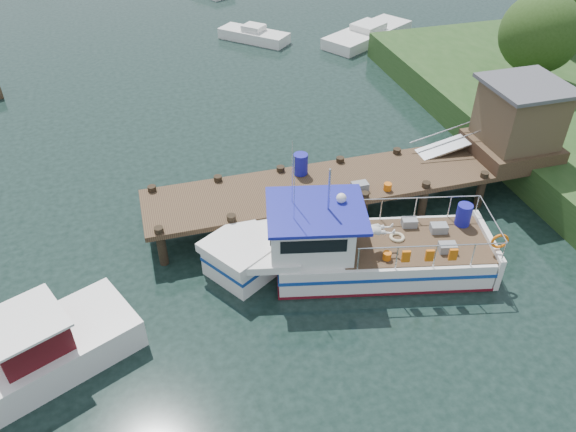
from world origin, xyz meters
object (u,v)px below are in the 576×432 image
object	(u,v)px
dock	(460,143)
moored_b	(254,35)
work_boat	(3,370)
moored_c	(368,34)
lobster_boat	(346,249)

from	to	relation	value
dock	moored_b	bearing A→B (deg)	100.86
dock	work_boat	size ratio (longest dim) A/B	2.13
moored_b	moored_c	xyz separation A→B (m)	(7.41, -1.95, 0.02)
dock	moored_c	xyz separation A→B (m)	(3.63, 17.77, -1.83)
moored_b	lobster_boat	bearing A→B (deg)	-85.58
moored_c	lobster_boat	bearing A→B (deg)	-135.56
lobster_boat	moored_c	world-z (taller)	lobster_boat
lobster_boat	moored_c	size ratio (longest dim) A/B	1.40
moored_b	moored_c	size ratio (longest dim) A/B	0.62
dock	work_boat	xyz separation A→B (m)	(-16.74, -5.30, -1.57)
work_boat	moored_c	world-z (taller)	work_boat
moored_b	work_boat	bearing A→B (deg)	-107.53
work_boat	moored_b	size ratio (longest dim) A/B	1.72
dock	moored_c	world-z (taller)	dock
dock	work_boat	bearing A→B (deg)	-162.42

